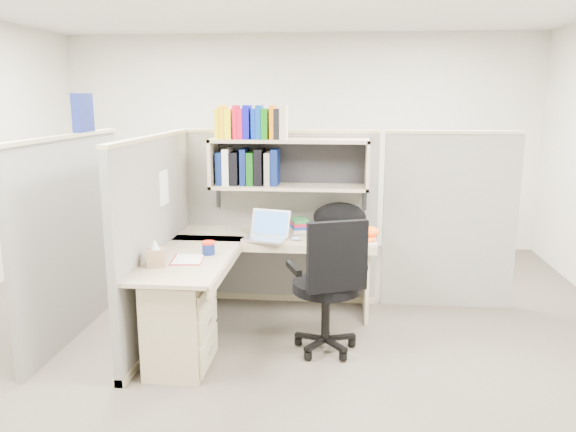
# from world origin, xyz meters

# --- Properties ---
(ground) EXTENTS (6.00, 6.00, 0.00)m
(ground) POSITION_xyz_m (0.00, 0.00, 0.00)
(ground) COLOR #38322B
(ground) RESTS_ON ground
(room_shell) EXTENTS (6.00, 6.00, 6.00)m
(room_shell) POSITION_xyz_m (0.00, 0.00, 1.62)
(room_shell) COLOR beige
(room_shell) RESTS_ON ground
(cubicle) EXTENTS (3.79, 1.84, 1.95)m
(cubicle) POSITION_xyz_m (-0.37, 0.45, 0.91)
(cubicle) COLOR slate
(cubicle) RESTS_ON ground
(desk) EXTENTS (1.74, 1.75, 0.73)m
(desk) POSITION_xyz_m (-0.41, -0.29, 0.44)
(desk) COLOR tan
(desk) RESTS_ON ground
(laptop) EXTENTS (0.43, 0.43, 0.25)m
(laptop) POSITION_xyz_m (-0.07, 0.35, 0.86)
(laptop) COLOR silver
(laptop) RESTS_ON desk
(backpack) EXTENTS (0.55, 0.48, 0.28)m
(backpack) POSITION_xyz_m (0.55, 0.62, 0.87)
(backpack) COLOR black
(backpack) RESTS_ON desk
(orange_cap) EXTENTS (0.18, 0.20, 0.09)m
(orange_cap) POSITION_xyz_m (0.81, 0.54, 0.78)
(orange_cap) COLOR orange
(orange_cap) RESTS_ON desk
(snack_canister) EXTENTS (0.10, 0.10, 0.10)m
(snack_canister) POSITION_xyz_m (-0.45, -0.13, 0.78)
(snack_canister) COLOR navy
(snack_canister) RESTS_ON desk
(tissue_box) EXTENTS (0.16, 0.16, 0.20)m
(tissue_box) POSITION_xyz_m (-0.75, -0.46, 0.83)
(tissue_box) COLOR #9D7B59
(tissue_box) RESTS_ON desk
(mouse) EXTENTS (0.10, 0.07, 0.03)m
(mouse) POSITION_xyz_m (0.19, 0.36, 0.75)
(mouse) COLOR #7D8BB2
(mouse) RESTS_ON desk
(paper_cup) EXTENTS (0.10, 0.10, 0.11)m
(paper_cup) POSITION_xyz_m (-0.01, 0.77, 0.79)
(paper_cup) COLOR silver
(paper_cup) RESTS_ON desk
(book_stack) EXTENTS (0.22, 0.26, 0.11)m
(book_stack) POSITION_xyz_m (0.19, 0.74, 0.78)
(book_stack) COLOR gray
(book_stack) RESTS_ON desk
(loose_paper) EXTENTS (0.24, 0.30, 0.00)m
(loose_paper) POSITION_xyz_m (-0.57, -0.27, 0.73)
(loose_paper) COLOR silver
(loose_paper) RESTS_ON desk
(task_chair) EXTENTS (0.62, 0.58, 1.07)m
(task_chair) POSITION_xyz_m (0.48, -0.23, 0.38)
(task_chair) COLOR black
(task_chair) RESTS_ON ground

